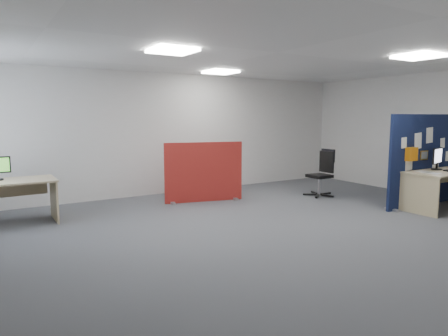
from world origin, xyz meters
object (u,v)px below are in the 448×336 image
red_divider (204,173)px  monitor_main (437,158)px  navy_divider (425,160)px  office_chair (323,170)px  second_desk (2,192)px  main_desk (445,179)px

red_divider → monitor_main: bearing=-24.5°
monitor_main → navy_divider: bearing=89.4°
monitor_main → red_divider: bearing=127.2°
office_chair → red_divider: bearing=161.4°
navy_divider → second_desk: navy_divider is taller
red_divider → office_chair: bearing=-5.1°
second_desk → office_chair: (6.16, -0.91, 0.02)m
navy_divider → red_divider: size_ratio=1.35×
monitor_main → red_divider: 4.54m
main_desk → office_chair: (-1.10, 2.07, 0.01)m
navy_divider → main_desk: 0.50m
red_divider → office_chair: 2.66m
second_desk → office_chair: 6.22m
navy_divider → red_divider: (-3.51, 2.57, -0.29)m
second_desk → red_divider: bearing=-0.9°
navy_divider → office_chair: size_ratio=2.14×
main_desk → second_desk: same height
navy_divider → second_desk: (-7.14, 2.63, -0.34)m
main_desk → second_desk: 7.85m
main_desk → second_desk: (-7.26, 2.98, -0.01)m
navy_divider → red_divider: 4.36m
navy_divider → second_desk: size_ratio=1.36×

